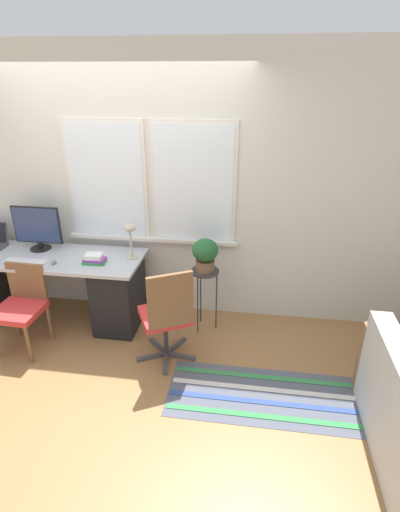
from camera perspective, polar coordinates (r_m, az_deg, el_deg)
ground_plane at (r=4.10m, az=-12.34°, el=-11.98°), size 14.00×14.00×0.00m
wall_back_with_window at (r=4.15m, az=-10.37°, el=9.54°), size 9.00×0.12×2.70m
desk at (r=4.44m, az=-20.48°, el=-3.99°), size 1.94×0.68×0.73m
monitor at (r=4.40m, az=-22.23°, el=3.71°), size 0.50×0.21×0.46m
keyboard at (r=4.22m, az=-23.61°, el=-0.71°), size 0.41×0.12×0.02m
mouse at (r=4.08m, az=-20.14°, el=-0.84°), size 0.04×0.07×0.04m
desk_lamp at (r=3.93m, az=-9.95°, el=3.27°), size 0.12×0.12×0.35m
book_stack at (r=3.97m, az=-14.89°, el=-0.40°), size 0.22×0.15×0.09m
desk_chair_wooden at (r=4.09m, az=-24.22°, el=-6.44°), size 0.43×0.44×0.80m
office_chair_swivel at (r=3.52m, az=-4.74°, el=-8.35°), size 0.56×0.57×0.95m
plant_stand at (r=3.91m, az=0.72°, el=-3.08°), size 0.27×0.27×0.66m
potted_plant at (r=3.80m, az=0.74°, el=0.37°), size 0.25×0.25×0.33m
floor_rug_striped at (r=3.50m, az=8.98°, el=-19.10°), size 1.56×0.66×0.01m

